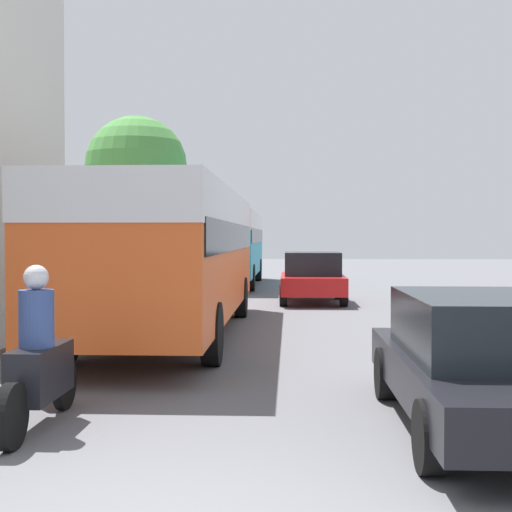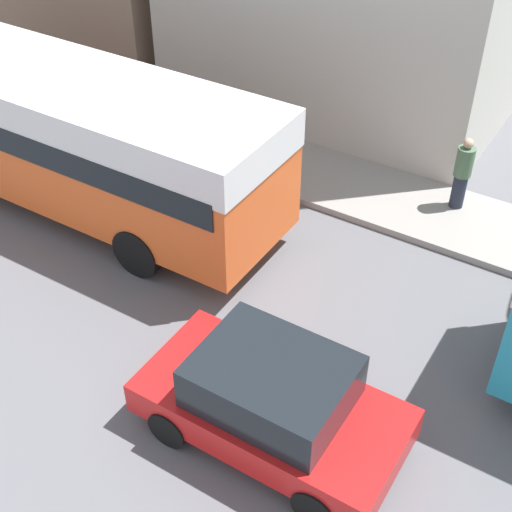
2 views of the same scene
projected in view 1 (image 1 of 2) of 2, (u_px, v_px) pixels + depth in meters
The scene contains 7 objects.
bus_lead at pixel (172, 242), 14.51m from camera, with size 2.63×10.89×2.93m.
bus_following at pixel (228, 238), 29.43m from camera, with size 2.54×10.10×2.99m.
motorcycle_behind_lead at pixel (39, 364), 7.47m from camera, with size 0.38×2.24×1.73m.
car_crossing at pixel (312, 277), 21.78m from camera, with size 1.96×3.86×1.55m.
car_far_curb at pixel (483, 359), 7.40m from camera, with size 1.86×4.54×1.42m.
pedestrian_near_curb at pixel (90, 270), 22.44m from camera, with size 0.36×0.36×1.60m.
street_tree at pixel (136, 168), 27.87m from camera, with size 3.99×3.99×6.59m.
Camera 1 is at (0.79, -4.53, 2.02)m, focal length 50.00 mm.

